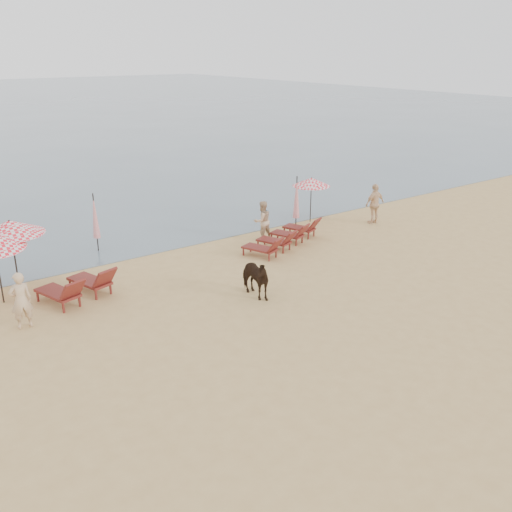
{
  "coord_description": "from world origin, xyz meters",
  "views": [
    {
      "loc": [
        -10.7,
        -9.79,
        7.83
      ],
      "look_at": [
        0.0,
        5.0,
        1.1
      ],
      "focal_mm": 40.0,
      "sensor_mm": 36.0,
      "label": 1
    }
  ],
  "objects_px": {
    "beachgoer_left": "(21,300)",
    "beachgoer_right_a": "(262,221)",
    "lounger_cluster_left": "(78,286)",
    "umbrella_open_right": "(311,182)",
    "cow": "(253,277)",
    "umbrella_open_left_a": "(10,227)",
    "beachgoer_right_b": "(375,204)",
    "lounger_cluster_right": "(285,237)",
    "umbrella_closed_right": "(297,197)",
    "umbrella_closed_left": "(95,216)"
  },
  "relations": [
    {
      "from": "lounger_cluster_left",
      "to": "beachgoer_left",
      "type": "relative_size",
      "value": 1.39
    },
    {
      "from": "umbrella_closed_right",
      "to": "cow",
      "type": "xyz_separation_m",
      "value": [
        -5.79,
        -4.78,
        -0.84
      ]
    },
    {
      "from": "lounger_cluster_left",
      "to": "beachgoer_left",
      "type": "xyz_separation_m",
      "value": [
        -2.01,
        -0.97,
        0.38
      ]
    },
    {
      "from": "beachgoer_right_a",
      "to": "lounger_cluster_right",
      "type": "bearing_deg",
      "value": 104.58
    },
    {
      "from": "beachgoer_left",
      "to": "beachgoer_right_b",
      "type": "xyz_separation_m",
      "value": [
        16.27,
        1.33,
        0.07
      ]
    },
    {
      "from": "umbrella_open_left_a",
      "to": "beachgoer_left",
      "type": "bearing_deg",
      "value": -122.08
    },
    {
      "from": "lounger_cluster_left",
      "to": "umbrella_open_left_a",
      "type": "xyz_separation_m",
      "value": [
        -1.39,
        2.01,
        1.74
      ]
    },
    {
      "from": "umbrella_open_right",
      "to": "beachgoer_left",
      "type": "distance_m",
      "value": 14.44
    },
    {
      "from": "umbrella_closed_left",
      "to": "beachgoer_right_a",
      "type": "xyz_separation_m",
      "value": [
        6.25,
        -2.75,
        -0.63
      ]
    },
    {
      "from": "lounger_cluster_left",
      "to": "beachgoer_left",
      "type": "bearing_deg",
      "value": -170.97
    },
    {
      "from": "umbrella_closed_left",
      "to": "beachgoer_right_b",
      "type": "xyz_separation_m",
      "value": [
        11.99,
        -3.81,
        -0.55
      ]
    },
    {
      "from": "lounger_cluster_left",
      "to": "umbrella_open_right",
      "type": "height_order",
      "value": "umbrella_open_right"
    },
    {
      "from": "cow",
      "to": "beachgoer_right_a",
      "type": "xyz_separation_m",
      "value": [
        3.75,
        4.57,
        0.17
      ]
    },
    {
      "from": "beachgoer_left",
      "to": "beachgoer_right_a",
      "type": "height_order",
      "value": "beachgoer_left"
    },
    {
      "from": "umbrella_open_right",
      "to": "beachgoer_left",
      "type": "xyz_separation_m",
      "value": [
        -14.02,
        -3.28,
        -1.04
      ]
    },
    {
      "from": "lounger_cluster_left",
      "to": "umbrella_closed_right",
      "type": "xyz_separation_m",
      "value": [
        10.56,
        1.63,
        1.04
      ]
    },
    {
      "from": "umbrella_open_right",
      "to": "cow",
      "type": "height_order",
      "value": "umbrella_open_right"
    },
    {
      "from": "beachgoer_left",
      "to": "beachgoer_right_a",
      "type": "xyz_separation_m",
      "value": [
        10.53,
        2.39,
        -0.01
      ]
    },
    {
      "from": "umbrella_closed_left",
      "to": "beachgoer_right_b",
      "type": "relative_size",
      "value": 1.29
    },
    {
      "from": "lounger_cluster_left",
      "to": "beachgoer_left",
      "type": "height_order",
      "value": "beachgoer_left"
    },
    {
      "from": "umbrella_open_left_a",
      "to": "umbrella_closed_right",
      "type": "distance_m",
      "value": 11.97
    },
    {
      "from": "lounger_cluster_right",
      "to": "cow",
      "type": "distance_m",
      "value": 5.25
    },
    {
      "from": "lounger_cluster_right",
      "to": "umbrella_closed_left",
      "type": "distance_m",
      "value": 7.71
    },
    {
      "from": "umbrella_closed_right",
      "to": "cow",
      "type": "distance_m",
      "value": 7.56
    },
    {
      "from": "lounger_cluster_left",
      "to": "beachgoer_right_a",
      "type": "bearing_deg",
      "value": -7.1
    },
    {
      "from": "beachgoer_right_b",
      "to": "umbrella_closed_right",
      "type": "bearing_deg",
      "value": -16.75
    },
    {
      "from": "lounger_cluster_left",
      "to": "beachgoer_right_b",
      "type": "xyz_separation_m",
      "value": [
        14.25,
        0.36,
        0.45
      ]
    },
    {
      "from": "beachgoer_right_b",
      "to": "beachgoer_left",
      "type": "bearing_deg",
      "value": 6.86
    },
    {
      "from": "umbrella_open_left_a",
      "to": "cow",
      "type": "xyz_separation_m",
      "value": [
        6.15,
        -5.15,
        -1.55
      ]
    },
    {
      "from": "umbrella_closed_right",
      "to": "beachgoer_right_b",
      "type": "relative_size",
      "value": 1.33
    },
    {
      "from": "lounger_cluster_right",
      "to": "beachgoer_left",
      "type": "distance_m",
      "value": 10.88
    },
    {
      "from": "beachgoer_right_a",
      "to": "beachgoer_right_b",
      "type": "distance_m",
      "value": 5.84
    },
    {
      "from": "cow",
      "to": "umbrella_closed_right",
      "type": "bearing_deg",
      "value": 40.72
    },
    {
      "from": "lounger_cluster_left",
      "to": "beachgoer_right_a",
      "type": "relative_size",
      "value": 1.41
    },
    {
      "from": "umbrella_open_right",
      "to": "beachgoer_right_b",
      "type": "height_order",
      "value": "umbrella_open_right"
    },
    {
      "from": "beachgoer_left",
      "to": "beachgoer_right_b",
      "type": "bearing_deg",
      "value": -173.89
    },
    {
      "from": "umbrella_open_left_a",
      "to": "cow",
      "type": "bearing_deg",
      "value": -60.15
    },
    {
      "from": "umbrella_closed_left",
      "to": "cow",
      "type": "xyz_separation_m",
      "value": [
        2.5,
        -7.32,
        -0.8
      ]
    },
    {
      "from": "cow",
      "to": "beachgoer_left",
      "type": "relative_size",
      "value": 0.94
    },
    {
      "from": "lounger_cluster_right",
      "to": "umbrella_open_left_a",
      "type": "xyz_separation_m",
      "value": [
        -10.18,
        1.8,
        1.81
      ]
    },
    {
      "from": "umbrella_open_left_a",
      "to": "beachgoer_right_b",
      "type": "bearing_deg",
      "value": -26.19
    },
    {
      "from": "beachgoer_right_a",
      "to": "beachgoer_right_b",
      "type": "bearing_deg",
      "value": 171.0
    },
    {
      "from": "umbrella_open_right",
      "to": "beachgoer_left",
      "type": "height_order",
      "value": "umbrella_open_right"
    },
    {
      "from": "lounger_cluster_right",
      "to": "umbrella_open_right",
      "type": "height_order",
      "value": "umbrella_open_right"
    },
    {
      "from": "umbrella_open_right",
      "to": "umbrella_open_left_a",
      "type": "bearing_deg",
      "value": -171.09
    },
    {
      "from": "beachgoer_left",
      "to": "lounger_cluster_left",
      "type": "bearing_deg",
      "value": -152.93
    },
    {
      "from": "umbrella_closed_left",
      "to": "umbrella_open_right",
      "type": "bearing_deg",
      "value": -10.78
    },
    {
      "from": "umbrella_open_left_a",
      "to": "umbrella_closed_left",
      "type": "xyz_separation_m",
      "value": [
        3.65,
        2.16,
        -0.75
      ]
    },
    {
      "from": "umbrella_open_left_a",
      "to": "umbrella_open_right",
      "type": "xyz_separation_m",
      "value": [
        13.4,
        0.31,
        -0.32
      ]
    },
    {
      "from": "umbrella_open_right",
      "to": "umbrella_closed_right",
      "type": "xyz_separation_m",
      "value": [
        -1.45,
        -0.68,
        -0.38
      ]
    }
  ]
}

